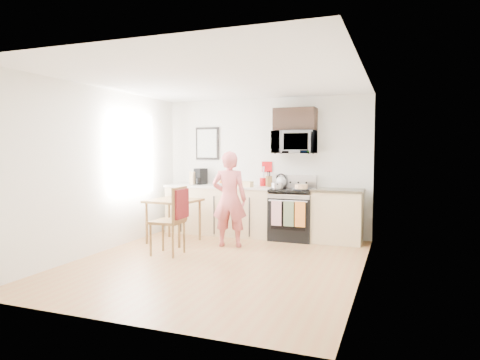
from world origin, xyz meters
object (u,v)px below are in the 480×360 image
at_px(microwave, 294,142).
at_px(cake, 301,187).
at_px(chair, 176,211).
at_px(person, 229,199).
at_px(dining_table, 174,204).
at_px(range, 292,215).

distance_m(microwave, cake, 0.85).
xyz_separation_m(microwave, chair, (-1.39, -1.88, -1.08)).
bearing_deg(person, dining_table, -9.02).
distance_m(microwave, chair, 2.58).
bearing_deg(microwave, person, -129.99).
bearing_deg(cake, microwave, 126.07).
distance_m(range, dining_table, 2.14).
distance_m(dining_table, chair, 0.97).
height_order(dining_table, cake, cake).
height_order(microwave, person, microwave).
height_order(dining_table, chair, chair).
relative_size(chair, cake, 3.81).
distance_m(microwave, dining_table, 2.44).
xyz_separation_m(range, cake, (0.19, -0.16, 0.53)).
relative_size(range, chair, 1.10).
bearing_deg(cake, person, -143.95).
distance_m(range, person, 1.31).
height_order(chair, cake, chair).
xyz_separation_m(range, person, (-0.86, -0.92, 0.36)).
distance_m(microwave, person, 1.65).
relative_size(range, cake, 4.18).
relative_size(microwave, dining_table, 0.94).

